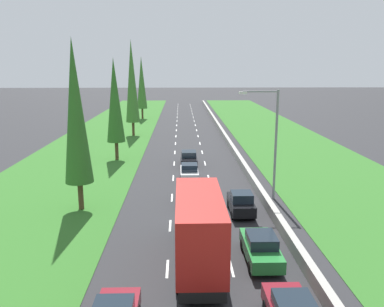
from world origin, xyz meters
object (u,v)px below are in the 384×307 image
(white_hatchback_centre_lane, at_px, (189,172))
(poplar_tree_fourth, at_px, (132,82))
(poplar_tree_fifth, at_px, (142,83))
(green_sedan_right_lane, at_px, (261,247))
(poplar_tree_second, at_px, (76,112))
(poplar_tree_third, at_px, (115,101))
(red_box_truck_centre_lane, at_px, (198,226))
(black_sedan_centre_lane, at_px, (192,193))
(black_hatchback_right_lane, at_px, (241,203))
(black_sedan_centre_lane_sixth, at_px, (189,158))
(street_light_mast, at_px, (272,137))

(white_hatchback_centre_lane, height_order, poplar_tree_fourth, poplar_tree_fourth)
(poplar_tree_fourth, xyz_separation_m, poplar_tree_fifth, (-0.48, 20.66, -1.01))
(green_sedan_right_lane, bearing_deg, poplar_tree_second, 144.57)
(poplar_tree_third, bearing_deg, red_box_truck_centre_lane, -71.50)
(black_sedan_centre_lane, bearing_deg, green_sedan_right_lane, -70.39)
(black_hatchback_right_lane, height_order, poplar_tree_second, poplar_tree_second)
(white_hatchback_centre_lane, bearing_deg, black_sedan_centre_lane, -89.06)
(black_sedan_centre_lane_sixth, bearing_deg, poplar_tree_third, 160.95)
(red_box_truck_centre_lane, bearing_deg, black_sedan_centre_lane, 90.29)
(red_box_truck_centre_lane, bearing_deg, white_hatchback_centre_lane, 90.54)
(green_sedan_right_lane, height_order, poplar_tree_fourth, poplar_tree_fourth)
(black_sedan_centre_lane, distance_m, poplar_tree_third, 18.45)
(black_hatchback_right_lane, relative_size, poplar_tree_fifth, 0.30)
(green_sedan_right_lane, height_order, black_sedan_centre_lane_sixth, same)
(green_sedan_right_lane, distance_m, white_hatchback_centre_lane, 16.68)
(white_hatchback_centre_lane, distance_m, poplar_tree_third, 13.70)
(green_sedan_right_lane, relative_size, street_light_mast, 0.50)
(black_sedan_centre_lane, height_order, white_hatchback_centre_lane, white_hatchback_centre_lane)
(street_light_mast, bearing_deg, black_hatchback_right_lane, -130.20)
(black_sedan_centre_lane, xyz_separation_m, black_sedan_centre_lane_sixth, (-0.02, 12.31, 0.00))
(white_hatchback_centre_lane, relative_size, poplar_tree_fifth, 0.30)
(poplar_tree_fifth, bearing_deg, poplar_tree_third, -89.25)
(street_light_mast, bearing_deg, poplar_tree_second, -171.83)
(red_box_truck_centre_lane, height_order, black_sedan_centre_lane, red_box_truck_centre_lane)
(green_sedan_right_lane, bearing_deg, red_box_truck_centre_lane, -178.59)
(red_box_truck_centre_lane, relative_size, poplar_tree_fourth, 0.63)
(red_box_truck_centre_lane, relative_size, poplar_tree_second, 0.73)
(poplar_tree_third, bearing_deg, street_light_mast, -44.12)
(red_box_truck_centre_lane, distance_m, black_sedan_centre_lane, 10.22)
(street_light_mast, bearing_deg, poplar_tree_fifth, 106.49)
(white_hatchback_centre_lane, height_order, black_sedan_centre_lane_sixth, white_hatchback_centre_lane)
(green_sedan_right_lane, relative_size, red_box_truck_centre_lane, 0.48)
(green_sedan_right_lane, xyz_separation_m, red_box_truck_centre_lane, (-3.53, -0.09, 1.37))
(black_hatchback_right_lane, bearing_deg, green_sedan_right_lane, -89.93)
(black_sedan_centre_lane, relative_size, poplar_tree_third, 0.38)
(black_sedan_centre_lane, bearing_deg, red_box_truck_centre_lane, -89.71)
(red_box_truck_centre_lane, distance_m, poplar_tree_fifth, 63.70)
(poplar_tree_second, bearing_deg, poplar_tree_fifth, 90.35)
(black_sedan_centre_lane_sixth, relative_size, poplar_tree_fifth, 0.35)
(poplar_tree_second, height_order, poplar_tree_fifth, poplar_tree_second)
(black_sedan_centre_lane_sixth, relative_size, poplar_tree_third, 0.38)
(black_sedan_centre_lane_sixth, xyz_separation_m, poplar_tree_fifth, (-8.90, 40.41, 6.65))
(black_sedan_centre_lane_sixth, height_order, poplar_tree_second, poplar_tree_second)
(poplar_tree_second, bearing_deg, black_sedan_centre_lane_sixth, 57.97)
(poplar_tree_third, distance_m, poplar_tree_fifth, 37.51)
(red_box_truck_centre_lane, distance_m, poplar_tree_third, 27.15)
(white_hatchback_centre_lane, distance_m, poplar_tree_second, 13.20)
(green_sedan_right_lane, bearing_deg, black_hatchback_right_lane, 90.07)
(green_sedan_right_lane, height_order, black_sedan_centre_lane, same)
(black_sedan_centre_lane_sixth, height_order, poplar_tree_third, poplar_tree_third)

